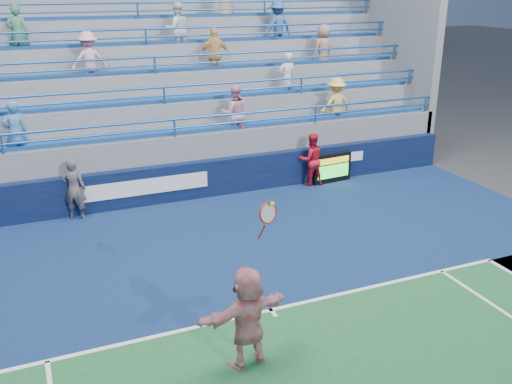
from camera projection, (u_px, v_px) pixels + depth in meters
name	position (u px, v px, depth m)	size (l,w,h in m)	color
ground	(271.00, 311.00, 11.01)	(120.00, 120.00, 0.00)	#333538
sponsor_wall	(179.00, 182.00, 16.45)	(18.00, 0.32, 1.10)	#091034
bleacher_stand	(148.00, 121.00, 19.37)	(18.00, 5.60, 6.13)	slate
serve_speed_board	(332.00, 168.00, 17.94)	(1.35, 0.27, 0.93)	black
tennis_player	(248.00, 317.00, 9.20)	(1.71, 0.80, 2.84)	white
line_judge	(74.00, 189.00, 15.07)	(0.61, 0.40, 1.69)	#151F3C
ball_girl	(311.00, 159.00, 17.61)	(0.80, 0.63, 1.65)	red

